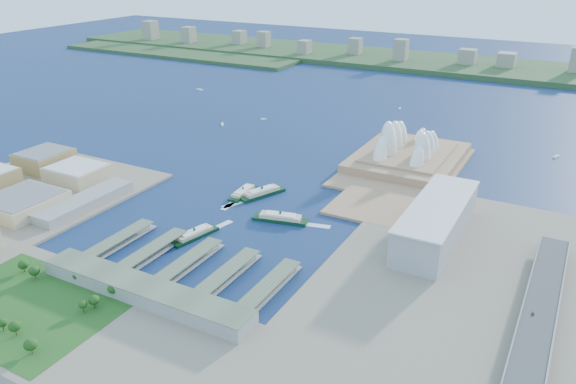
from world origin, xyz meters
The scene contains 23 objects.
ground centered at (0.00, 0.00, 0.00)m, with size 3000.00×3000.00×0.00m, color #10264B.
south_land centered at (0.00, -210.00, 1.50)m, with size 720.00×180.00×3.00m, color gray.
east_land centered at (240.00, -50.00, 1.50)m, with size 240.00×500.00×3.00m, color gray.
peninsula centered at (107.50, 260.00, 1.50)m, with size 135.00×220.00×3.00m, color #A07858.
far_shore centered at (0.00, 980.00, 6.00)m, with size 2200.00×260.00×12.00m, color #2D4926.
opera_house centered at (105.00, 280.00, 32.00)m, with size 134.00×180.00×58.00m, color white, non-canonical shape.
toaster_building centered at (195.00, 80.00, 20.50)m, with size 45.00×155.00×35.00m, color #929297.
expressway centered at (300.00, -60.00, 8.93)m, with size 26.00×340.00×11.85m, color gray, non-canonical shape.
west_buildings centered at (-250.00, -70.00, 16.50)m, with size 200.00×280.00×27.00m, color olive, non-canonical shape.
ferry_wharves centered at (14.00, -75.00, 4.65)m, with size 184.00×90.00×9.30m, color #505C46, non-canonical shape.
terminal_building centered at (15.00, -135.00, 9.00)m, with size 200.00×28.00×12.00m, color gray.
park centered at (-60.00, -190.00, 11.00)m, with size 150.00×110.00×16.00m, color #194714, non-canonical shape.
far_skyline centered at (0.00, 960.00, 39.50)m, with size 1900.00×140.00×55.00m, color gray, non-canonical shape.
ferry_a centered at (-31.70, 85.06, 4.73)m, with size 12.73×50.02×9.46m, color black, non-canonical shape.
ferry_b centered at (-10.90, 93.55, 5.51)m, with size 14.82×58.23×11.01m, color black, non-canonical shape.
ferry_c centered at (-16.47, -27.54, 5.02)m, with size 13.51×53.07×10.04m, color black, non-canonical shape.
ferry_d centered at (40.58, 45.15, 5.51)m, with size 14.84×58.29×11.02m, color black, non-canonical shape.
boat_a centered at (-214.98, 307.51, 1.47)m, with size 3.80×15.21×2.93m, color white, non-canonical shape.
boat_b centered at (-171.49, 365.95, 1.26)m, with size 3.28×9.37×2.53m, color white, non-canonical shape.
boat_c centered at (278.68, 399.11, 1.46)m, with size 3.79×12.99×2.92m, color white, non-canonical shape.
boat_d centered at (-396.36, 489.36, 1.44)m, with size 3.73×17.06×2.88m, color white, non-canonical shape.
boat_e centered at (8.19, 541.63, 1.21)m, with size 3.14×9.87×2.42m, color white, non-canonical shape.
car_c centered at (296.00, -27.94, 15.48)m, with size 1.77×4.35×1.26m, color slate.
Camera 1 is at (301.32, -417.55, 263.47)m, focal length 35.00 mm.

